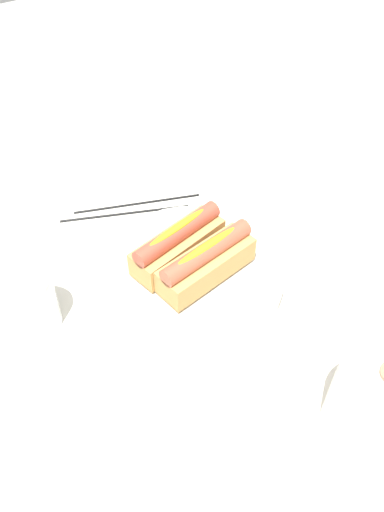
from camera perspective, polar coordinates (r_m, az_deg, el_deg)
The scene contains 8 objects.
ground_plane at distance 0.80m, azimuth 1.08°, elevation -2.29°, with size 2.40×2.40×0.00m, color silver.
serving_bowl at distance 0.78m, azimuth 0.00°, elevation -1.84°, with size 0.27×0.27×0.04m.
hotdog_front at distance 0.76m, azimuth -1.54°, elevation 1.41°, with size 0.16×0.09×0.06m.
hotdog_back at distance 0.74m, azimuth 1.60°, elevation -0.61°, with size 0.16×0.08×0.06m.
water_glass at distance 0.75m, azimuth -16.94°, elevation -5.06°, with size 0.07×0.07×0.09m.
paper_towel_roll at distance 0.64m, azimuth 19.56°, elevation -15.03°, with size 0.11×0.11×0.13m.
chopstick_near at distance 0.91m, azimuth -7.28°, elevation 4.67°, with size 0.01×0.01×0.22m, color black.
chopstick_far at distance 0.92m, azimuth -5.94°, elevation 5.75°, with size 0.01×0.01×0.22m, color black.
Camera 1 is at (0.28, 0.44, 0.60)m, focal length 36.86 mm.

